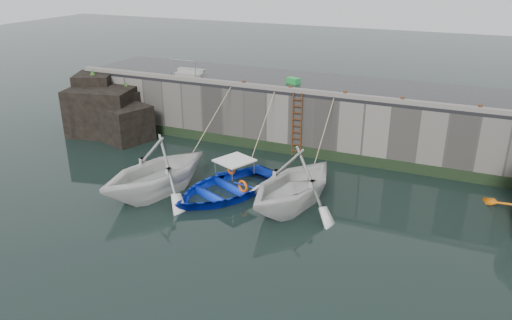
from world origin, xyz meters
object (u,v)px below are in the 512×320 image
at_px(boat_near_white, 157,193).
at_px(bollard_c, 345,94).
at_px(boat_near_blacktrim, 292,206).
at_px(fish_crate, 293,81).
at_px(ladder, 297,125).
at_px(bollard_d, 402,100).
at_px(bollard_a, 244,84).
at_px(bollard_e, 480,108).
at_px(bollard_b, 290,88).
at_px(boat_near_blue, 226,193).

xyz_separation_m(boat_near_white, bollard_c, (6.07, 6.78, 3.30)).
bearing_deg(boat_near_blacktrim, fish_crate, 123.78).
bearing_deg(fish_crate, ladder, -40.77).
relative_size(boat_near_blacktrim, bollard_c, 18.42).
relative_size(bollard_c, bollard_d, 1.00).
xyz_separation_m(boat_near_blacktrim, bollard_a, (-4.72, 5.60, 3.30)).
xyz_separation_m(bollard_c, bollard_d, (2.60, 0.00, 0.00)).
bearing_deg(boat_near_white, bollard_c, 65.52).
bearing_deg(bollard_e, bollard_d, 180.00).
bearing_deg(fish_crate, bollard_a, -119.56).
height_order(boat_near_white, bollard_b, bollard_b).
bearing_deg(bollard_d, bollard_b, 180.00).
relative_size(ladder, fish_crate, 4.82).
distance_m(boat_near_blue, boat_near_blacktrim, 2.96).
xyz_separation_m(fish_crate, bollard_d, (5.72, -1.57, -0.01)).
distance_m(boat_near_blue, bollard_d, 8.88).
relative_size(bollard_b, bollard_e, 1.00).
relative_size(bollard_d, bollard_e, 1.00).
height_order(boat_near_white, bollard_a, bollard_a).
relative_size(boat_near_blacktrim, fish_crate, 7.76).
bearing_deg(boat_near_blacktrim, ladder, 121.67).
height_order(ladder, boat_near_blue, ladder).
xyz_separation_m(bollard_b, bollard_c, (2.70, 0.00, 0.00)).
bearing_deg(fish_crate, bollard_e, 13.48).
xyz_separation_m(boat_near_blacktrim, bollard_d, (3.08, 5.60, 3.30)).
relative_size(boat_near_white, bollard_b, 18.85).
distance_m(boat_near_white, bollard_d, 11.49).
bearing_deg(bollard_e, fish_crate, 170.03).
height_order(bollard_c, bollard_e, same).
bearing_deg(bollard_d, bollard_a, 180.00).
xyz_separation_m(fish_crate, bollard_a, (-2.08, -1.57, -0.01)).
bearing_deg(ladder, boat_near_white, -120.99).
bearing_deg(bollard_c, ladder, -171.33).
relative_size(fish_crate, bollard_c, 2.37).
distance_m(boat_near_blacktrim, bollard_b, 6.87).
xyz_separation_m(bollard_c, bollard_e, (5.80, 0.00, 0.00)).
bearing_deg(boat_near_white, bollard_b, 80.93).
height_order(boat_near_white, bollard_c, bollard_c).
bearing_deg(bollard_e, bollard_c, 180.00).
xyz_separation_m(boat_near_blue, bollard_e, (9.24, 5.61, 3.30)).
bearing_deg(fish_crate, boat_near_blue, -69.07).
bearing_deg(bollard_d, boat_near_blue, -137.10).
bearing_deg(fish_crate, boat_near_white, -86.02).
bearing_deg(boat_near_blue, bollard_d, 66.36).
xyz_separation_m(fish_crate, bollard_e, (8.92, -1.57, -0.01)).
bearing_deg(bollard_d, boat_near_white, -141.97).
relative_size(boat_near_white, bollard_e, 18.85).
xyz_separation_m(ladder, fish_crate, (-0.92, 1.90, 1.72)).
height_order(boat_near_white, boat_near_blacktrim, boat_near_white).
bearing_deg(bollard_e, bollard_b, 180.00).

